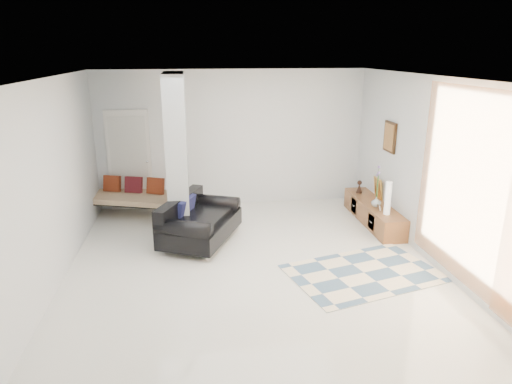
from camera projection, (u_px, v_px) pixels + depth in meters
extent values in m
plane|color=white|center=(252.00, 265.00, 6.99)|extent=(6.00, 6.00, 0.00)
plane|color=white|center=(251.00, 77.00, 6.16)|extent=(6.00, 6.00, 0.00)
plane|color=silver|center=(233.00, 139.00, 9.41)|extent=(6.00, 0.00, 6.00)
plane|color=silver|center=(300.00, 273.00, 3.74)|extent=(6.00, 0.00, 6.00)
plane|color=silver|center=(52.00, 185.00, 6.20)|extent=(0.00, 6.00, 6.00)
plane|color=silver|center=(430.00, 170.00, 6.94)|extent=(0.00, 6.00, 6.00)
cube|color=#A0A6A7|center=(177.00, 155.00, 7.94)|extent=(0.35, 1.20, 2.80)
cube|color=white|center=(129.00, 161.00, 9.20)|extent=(0.85, 0.06, 2.04)
plane|color=#D07536|center=(470.00, 189.00, 5.83)|extent=(0.00, 2.55, 2.55)
cube|color=#331E0D|center=(390.00, 137.00, 8.24)|extent=(0.04, 0.45, 0.55)
cube|color=brown|center=(373.00, 213.00, 8.65)|extent=(0.45, 2.06, 0.40)
cube|color=#331E0D|center=(372.00, 222.00, 8.18)|extent=(0.02, 0.27, 0.28)
cube|color=#331E0D|center=(354.00, 206.00, 9.05)|extent=(0.02, 0.27, 0.28)
cube|color=#F3B247|center=(378.00, 188.00, 8.82)|extent=(0.09, 0.32, 0.40)
cube|color=silver|center=(379.00, 208.00, 8.12)|extent=(0.04, 0.10, 0.12)
cylinder|color=silver|center=(164.00, 252.00, 7.33)|extent=(0.05, 0.05, 0.10)
cylinder|color=silver|center=(197.00, 223.00, 8.57)|extent=(0.05, 0.05, 0.10)
cylinder|color=silver|center=(207.00, 257.00, 7.13)|extent=(0.05, 0.05, 0.10)
cylinder|color=silver|center=(235.00, 227.00, 8.37)|extent=(0.05, 0.05, 0.10)
cube|color=black|center=(201.00, 228.00, 7.79)|extent=(1.52, 1.84, 0.30)
cube|color=black|center=(180.00, 207.00, 7.80)|extent=(0.83, 1.53, 0.36)
cylinder|color=black|center=(184.00, 229.00, 7.11)|extent=(0.94, 0.63, 0.28)
cylinder|color=black|center=(215.00, 203.00, 8.34)|extent=(0.94, 0.63, 0.28)
cube|color=black|center=(186.00, 207.00, 7.76)|extent=(0.37, 0.59, 0.31)
cylinder|color=black|center=(83.00, 210.00, 8.78)|extent=(0.04, 0.04, 0.40)
cylinder|color=black|center=(181.00, 217.00, 8.43)|extent=(0.04, 0.04, 0.40)
cylinder|color=black|center=(104.00, 198.00, 9.54)|extent=(0.04, 0.04, 0.40)
cylinder|color=black|center=(194.00, 203.00, 9.20)|extent=(0.04, 0.04, 0.40)
cube|color=beige|center=(139.00, 198.00, 8.94)|extent=(2.15, 1.43, 0.12)
cube|color=maroon|center=(112.00, 184.00, 9.12)|extent=(0.37, 0.26, 0.33)
cube|color=maroon|center=(134.00, 185.00, 9.04)|extent=(0.37, 0.26, 0.33)
cube|color=maroon|center=(156.00, 186.00, 8.96)|extent=(0.37, 0.26, 0.33)
cube|color=beige|center=(364.00, 273.00, 6.73)|extent=(2.44, 1.93, 0.01)
cylinder|color=silver|center=(388.00, 198.00, 7.92)|extent=(0.11, 0.11, 0.59)
imported|color=silver|center=(376.00, 202.00, 8.36)|extent=(0.20, 0.20, 0.18)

